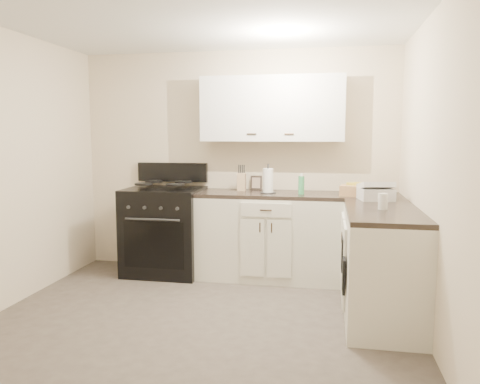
% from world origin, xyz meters
% --- Properties ---
extents(floor, '(3.60, 3.60, 0.00)m').
position_xyz_m(floor, '(0.00, 0.00, 0.00)').
color(floor, '#473F38').
rests_on(floor, ground).
extents(ceiling, '(3.60, 3.60, 0.00)m').
position_xyz_m(ceiling, '(0.00, 0.00, 2.50)').
color(ceiling, white).
rests_on(ceiling, wall_back).
extents(wall_back, '(3.60, 0.00, 3.60)m').
position_xyz_m(wall_back, '(0.00, 1.80, 1.25)').
color(wall_back, beige).
rests_on(wall_back, ground).
extents(wall_right, '(0.00, 3.60, 3.60)m').
position_xyz_m(wall_right, '(1.80, 0.00, 1.25)').
color(wall_right, beige).
rests_on(wall_right, ground).
extents(wall_front, '(3.60, 0.00, 3.60)m').
position_xyz_m(wall_front, '(0.00, -1.80, 1.25)').
color(wall_front, beige).
rests_on(wall_front, ground).
extents(base_cabinets_back, '(1.55, 0.60, 0.90)m').
position_xyz_m(base_cabinets_back, '(0.43, 1.50, 0.45)').
color(base_cabinets_back, silver).
rests_on(base_cabinets_back, floor).
extents(base_cabinets_right, '(0.60, 1.90, 0.90)m').
position_xyz_m(base_cabinets_right, '(1.50, 0.85, 0.45)').
color(base_cabinets_right, silver).
rests_on(base_cabinets_right, floor).
extents(countertop_back, '(1.55, 0.60, 0.04)m').
position_xyz_m(countertop_back, '(0.43, 1.50, 0.92)').
color(countertop_back, black).
rests_on(countertop_back, base_cabinets_back).
extents(countertop_right, '(0.60, 1.90, 0.04)m').
position_xyz_m(countertop_right, '(1.50, 0.85, 0.92)').
color(countertop_right, black).
rests_on(countertop_right, base_cabinets_right).
extents(upper_cabinets, '(1.55, 0.30, 0.70)m').
position_xyz_m(upper_cabinets, '(0.43, 1.65, 1.84)').
color(upper_cabinets, white).
rests_on(upper_cabinets, wall_back).
extents(stove, '(0.84, 0.72, 1.01)m').
position_xyz_m(stove, '(-0.76, 1.48, 0.46)').
color(stove, black).
rests_on(stove, floor).
extents(knife_block, '(0.09, 0.08, 0.20)m').
position_xyz_m(knife_block, '(0.09, 1.61, 1.04)').
color(knife_block, tan).
rests_on(knife_block, countertop_back).
extents(paper_towel, '(0.14, 0.14, 0.26)m').
position_xyz_m(paper_towel, '(0.41, 1.46, 1.07)').
color(paper_towel, white).
rests_on(paper_towel, countertop_back).
extents(soap_bottle, '(0.08, 0.08, 0.19)m').
position_xyz_m(soap_bottle, '(0.76, 1.43, 1.04)').
color(soap_bottle, '#3A9858').
rests_on(soap_bottle, countertop_back).
extents(picture_frame, '(0.13, 0.04, 0.16)m').
position_xyz_m(picture_frame, '(0.24, 1.74, 1.02)').
color(picture_frame, black).
rests_on(picture_frame, countertop_back).
extents(wicker_basket, '(0.36, 0.28, 0.11)m').
position_xyz_m(wicker_basket, '(1.33, 1.39, 0.99)').
color(wicker_basket, tan).
rests_on(wicker_basket, countertop_right).
extents(countertop_grill, '(0.35, 0.33, 0.11)m').
position_xyz_m(countertop_grill, '(1.49, 1.13, 1.00)').
color(countertop_grill, silver).
rests_on(countertop_grill, countertop_right).
extents(glass_jar, '(0.11, 0.11, 0.13)m').
position_xyz_m(glass_jar, '(1.49, 0.54, 1.01)').
color(glass_jar, silver).
rests_on(glass_jar, countertop_right).
extents(oven_mitt_near, '(0.02, 0.16, 0.28)m').
position_xyz_m(oven_mitt_near, '(1.18, 0.24, 0.44)').
color(oven_mitt_near, black).
rests_on(oven_mitt_near, base_cabinets_right).
extents(oven_mitt_far, '(0.02, 0.17, 0.29)m').
position_xyz_m(oven_mitt_far, '(1.18, 0.57, 0.53)').
color(oven_mitt_far, black).
rests_on(oven_mitt_far, base_cabinets_right).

